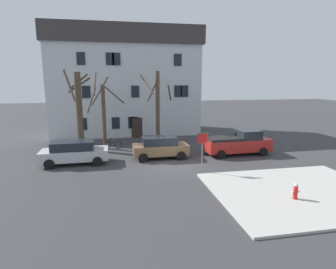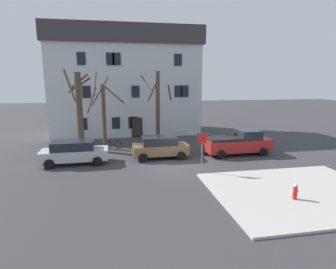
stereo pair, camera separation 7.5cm
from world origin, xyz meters
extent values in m
plane|color=#38383A|center=(0.00, 0.00, 0.00)|extent=(120.00, 120.00, 0.00)
cube|color=#B7B5AD|center=(5.55, -6.08, 0.06)|extent=(9.13, 7.39, 0.12)
cube|color=silver|center=(-2.73, 13.60, 4.80)|extent=(15.79, 6.61, 9.60)
cube|color=#383333|center=(-2.73, 13.60, 10.55)|extent=(16.29, 7.11, 1.90)
cube|color=#2D231E|center=(-1.82, 10.25, 1.05)|extent=(1.10, 0.12, 2.10)
cube|color=black|center=(-7.25, 10.26, 1.60)|extent=(0.80, 0.08, 1.20)
cube|color=black|center=(-3.98, 10.26, 1.60)|extent=(0.80, 0.08, 1.20)
cube|color=black|center=(-2.31, 10.26, 1.60)|extent=(0.80, 0.08, 1.20)
cube|color=black|center=(-2.08, 10.26, 1.60)|extent=(0.80, 0.08, 1.20)
cube|color=black|center=(-6.76, 10.26, 4.80)|extent=(0.80, 0.08, 1.20)
cube|color=black|center=(-1.92, 10.26, 4.80)|extent=(0.80, 0.08, 1.20)
cube|color=black|center=(2.58, 10.26, 4.80)|extent=(0.80, 0.08, 1.20)
cube|color=black|center=(3.27, 10.26, 4.80)|extent=(0.80, 0.08, 1.20)
cube|color=black|center=(-7.07, 10.26, 8.00)|extent=(0.80, 0.08, 1.20)
cube|color=black|center=(-4.32, 10.26, 8.00)|extent=(0.80, 0.08, 1.20)
cube|color=black|center=(-3.71, 10.26, 8.00)|extent=(0.80, 0.08, 1.20)
cube|color=black|center=(2.53, 10.26, 8.00)|extent=(0.80, 0.08, 1.20)
cylinder|color=#4C3D2D|center=(-6.99, 5.96, 3.31)|extent=(0.53, 0.53, 6.61)
cylinder|color=#4C3D2D|center=(-7.59, 5.51, 5.53)|extent=(1.15, 1.44, 2.58)
cylinder|color=#4C3D2D|center=(-6.98, 6.88, 5.53)|extent=(1.96, 0.20, 1.38)
cylinder|color=#4C3D2D|center=(-6.93, 6.66, 5.87)|extent=(1.54, 0.30, 1.30)
cylinder|color=#4C3D2D|center=(-4.97, 5.89, 2.79)|extent=(0.33, 0.33, 5.58)
cylinder|color=#4C3D2D|center=(-3.99, 5.12, 4.73)|extent=(1.65, 2.08, 1.58)
cylinder|color=#4C3D2D|center=(-5.94, 6.20, 4.28)|extent=(0.75, 2.05, 2.10)
cylinder|color=#4C3D2D|center=(-5.58, 5.97, 5.65)|extent=(0.29, 1.33, 1.99)
cylinder|color=#4C3D2D|center=(-5.24, 6.62, 5.00)|extent=(1.60, 0.68, 2.50)
cylinder|color=#4C3D2D|center=(-0.22, 6.19, 3.37)|extent=(0.37, 0.37, 6.74)
cylinder|color=#4C3D2D|center=(0.80, 5.87, 4.84)|extent=(0.78, 2.15, 1.50)
cylinder|color=#4C3D2D|center=(-1.23, 5.76, 5.61)|extent=(1.00, 2.13, 1.68)
cylinder|color=#4C3D2D|center=(-0.58, 6.68, 5.04)|extent=(1.14, 0.88, 1.93)
cube|color=#B7BABF|center=(-6.96, 1.71, 0.69)|extent=(4.72, 1.93, 0.74)
cube|color=#1E232B|center=(-7.05, 1.70, 1.37)|extent=(2.94, 1.67, 0.62)
cylinder|color=black|center=(-5.39, 2.66, 0.34)|extent=(0.68, 0.23, 0.68)
cylinder|color=black|center=(-5.35, 0.83, 0.34)|extent=(0.68, 0.23, 0.68)
cylinder|color=black|center=(-8.57, 2.59, 0.34)|extent=(0.68, 0.23, 0.68)
cylinder|color=black|center=(-8.53, 0.76, 0.34)|extent=(0.68, 0.23, 0.68)
cube|color=brown|center=(-0.65, 2.03, 0.70)|extent=(4.23, 1.78, 0.76)
cube|color=#1E232B|center=(-0.74, 2.03, 1.39)|extent=(2.63, 1.56, 0.62)
cylinder|color=black|center=(0.77, 2.91, 0.34)|extent=(0.68, 0.23, 0.68)
cylinder|color=black|center=(0.79, 1.17, 0.34)|extent=(0.68, 0.23, 0.68)
cylinder|color=black|center=(-2.09, 2.88, 0.34)|extent=(0.68, 0.23, 0.68)
cylinder|color=black|center=(-2.08, 1.14, 0.34)|extent=(0.68, 0.23, 0.68)
cube|color=#AD231E|center=(5.65, 2.06, 0.80)|extent=(5.36, 2.29, 0.95)
cube|color=#1E232B|center=(6.60, 2.10, 1.62)|extent=(1.76, 1.90, 0.70)
cube|color=black|center=(4.49, 2.02, 1.37)|extent=(2.82, 2.11, 0.20)
cylinder|color=black|center=(7.41, 3.18, 0.34)|extent=(0.69, 0.25, 0.68)
cylinder|color=black|center=(7.49, 1.09, 0.34)|extent=(0.69, 0.25, 0.68)
cylinder|color=black|center=(3.81, 3.04, 0.34)|extent=(0.69, 0.25, 0.68)
cylinder|color=black|center=(3.89, 0.95, 0.34)|extent=(0.69, 0.25, 0.68)
cylinder|color=red|center=(4.70, -6.93, 0.46)|extent=(0.22, 0.22, 0.68)
sphere|color=silver|center=(4.70, -6.93, 0.82)|extent=(0.21, 0.21, 0.21)
cylinder|color=silver|center=(4.54, -6.93, 0.50)|extent=(0.10, 0.09, 0.09)
cylinder|color=silver|center=(4.86, -6.93, 0.50)|extent=(0.10, 0.09, 0.09)
cylinder|color=slate|center=(1.38, -2.07, 1.32)|extent=(0.07, 0.07, 2.65)
cube|color=red|center=(1.38, -2.09, 2.35)|extent=(0.60, 0.03, 0.60)
cube|color=#1E8C38|center=(1.38, -2.05, 2.60)|extent=(0.76, 0.02, 0.18)
torus|color=black|center=(-3.86, 5.68, 0.36)|extent=(0.67, 0.32, 0.71)
torus|color=black|center=(-4.81, 6.08, 0.36)|extent=(0.67, 0.32, 0.71)
cylinder|color=black|center=(-4.33, 5.88, 0.58)|extent=(0.93, 0.43, 0.19)
cylinder|color=black|center=(-4.52, 5.96, 0.81)|extent=(0.10, 0.07, 0.45)
camera|label=1|loc=(-3.97, -18.49, 5.96)|focal=29.63mm
camera|label=2|loc=(-3.90, -18.50, 5.96)|focal=29.63mm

